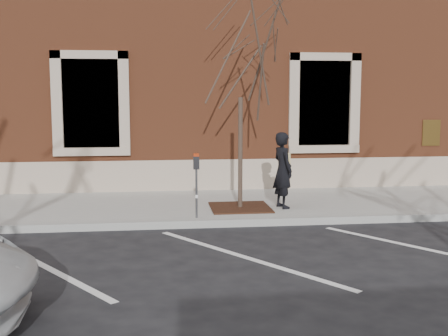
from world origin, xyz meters
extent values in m
plane|color=#28282B|center=(0.00, 0.00, 0.00)|extent=(120.00, 120.00, 0.00)
cube|color=#B2B0A7|center=(0.00, 1.75, 0.07)|extent=(40.00, 3.50, 0.15)
cube|color=#9E9E99|center=(0.00, -0.05, 0.07)|extent=(40.00, 0.12, 0.15)
cube|color=brown|center=(0.00, 7.75, 4.00)|extent=(40.00, 8.50, 8.00)
cube|color=tan|center=(0.00, 3.53, 0.55)|extent=(40.00, 0.06, 0.80)
cube|color=black|center=(-3.00, 3.65, 2.40)|extent=(1.40, 0.30, 2.20)
cube|color=tan|center=(-3.00, 3.48, 1.20)|extent=(1.90, 0.20, 0.20)
cube|color=black|center=(3.00, 3.65, 2.40)|extent=(1.40, 0.30, 2.20)
cube|color=tan|center=(3.00, 3.48, 1.20)|extent=(1.90, 0.20, 0.20)
imported|color=black|center=(1.34, 0.99, 0.98)|extent=(0.55, 0.69, 1.66)
cylinder|color=#595B60|center=(-0.61, 0.17, 0.65)|extent=(0.04, 0.04, 0.99)
cube|color=black|center=(-0.61, 0.17, 1.27)|extent=(0.12, 0.09, 0.26)
cube|color=#A62A0B|center=(-0.61, 0.17, 1.43)|extent=(0.11, 0.09, 0.06)
cube|color=white|center=(-0.61, 0.12, 0.60)|extent=(0.05, 0.00, 0.07)
cube|color=#3A1C12|center=(0.41, 1.04, 0.17)|extent=(1.28, 1.28, 0.03)
cylinder|color=#423428|center=(0.41, 1.04, 1.36)|extent=(0.10, 0.10, 2.41)
camera|label=1|loc=(-1.39, -10.89, 2.59)|focal=45.00mm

